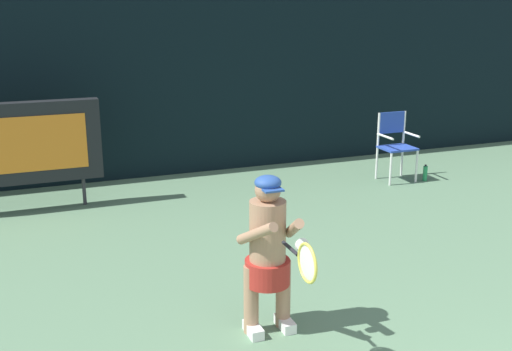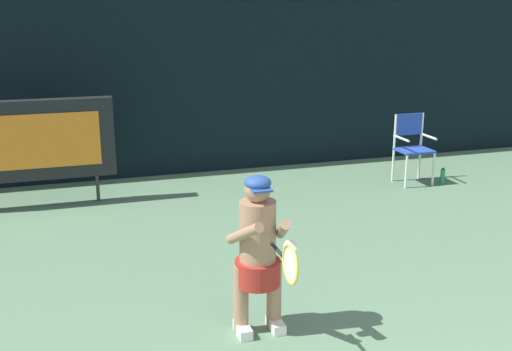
{
  "view_description": "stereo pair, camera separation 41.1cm",
  "coord_description": "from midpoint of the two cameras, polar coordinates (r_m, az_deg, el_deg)",
  "views": [
    {
      "loc": [
        -2.75,
        -1.32,
        2.78
      ],
      "look_at": [
        -0.54,
        4.41,
        1.05
      ],
      "focal_mm": 43.49,
      "sensor_mm": 36.0,
      "label": 1
    },
    {
      "loc": [
        -2.36,
        -1.45,
        2.78
      ],
      "look_at": [
        -0.54,
        4.41,
        1.05
      ],
      "focal_mm": 43.49,
      "sensor_mm": 36.0,
      "label": 2
    }
  ],
  "objects": [
    {
      "name": "scoreboard",
      "position": [
        8.92,
        -18.69,
        3.06
      ],
      "size": [
        2.2,
        0.21,
        1.5
      ],
      "color": "black",
      "rests_on": "ground"
    },
    {
      "name": "umpire_chair",
      "position": [
        10.07,
        15.32,
        2.8
      ],
      "size": [
        0.52,
        0.44,
        1.08
      ],
      "color": "white",
      "rests_on": "ground"
    },
    {
      "name": "tennis_racket",
      "position": [
        4.66,
        5.63,
        -8.06
      ],
      "size": [
        0.03,
        0.6,
        0.31
      ],
      "rotation": [
        0.0,
        0.0,
        0.01
      ],
      "color": "black"
    },
    {
      "name": "backdrop_screen",
      "position": [
        10.25,
        -2.83,
        10.31
      ],
      "size": [
        18.0,
        0.12,
        3.66
      ],
      "color": "black",
      "rests_on": "ground"
    },
    {
      "name": "tennis_player",
      "position": [
        5.27,
        2.45,
        -6.92
      ],
      "size": [
        0.53,
        0.61,
        1.4
      ],
      "color": "white",
      "rests_on": "ground"
    },
    {
      "name": "water_bottle",
      "position": [
        10.22,
        17.89,
        -0.09
      ],
      "size": [
        0.07,
        0.07,
        0.27
      ],
      "color": "#238A4E",
      "rests_on": "ground"
    }
  ]
}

